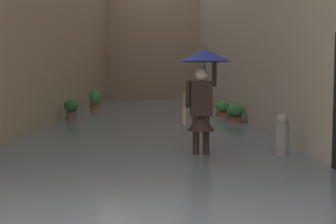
# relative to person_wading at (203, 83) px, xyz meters

# --- Properties ---
(ground_plane) EXTENTS (63.84, 63.84, 0.00)m
(ground_plane) POSITION_rel_person_wading_xyz_m (1.01, -8.11, -1.42)
(ground_plane) COLOR gray
(flood_water) EXTENTS (6.63, 31.54, 0.15)m
(flood_water) POSITION_rel_person_wading_xyz_m (1.01, -8.11, -1.35)
(flood_water) COLOR slate
(flood_water) RESTS_ON ground_plane
(building_facade_right) EXTENTS (2.04, 29.54, 8.26)m
(building_facade_right) POSITION_rel_person_wading_xyz_m (4.83, -8.10, 2.71)
(building_facade_right) COLOR tan
(building_facade_right) RESTS_ON ground_plane
(building_facade_far) EXTENTS (9.43, 1.80, 11.23)m
(building_facade_far) POSITION_rel_person_wading_xyz_m (1.01, -21.78, 4.19)
(building_facade_far) COLOR gray
(building_facade_far) RESTS_ON ground_plane
(person_wading) EXTENTS (0.93, 0.93, 2.09)m
(person_wading) POSITION_rel_person_wading_xyz_m (0.00, 0.00, 0.00)
(person_wading) COLOR #2D2319
(person_wading) RESTS_ON ground_plane
(potted_plant_mid_left) EXTENTS (0.48, 0.48, 0.70)m
(potted_plant_mid_left) POSITION_rel_person_wading_xyz_m (-1.46, -7.69, -1.05)
(potted_plant_mid_left) COLOR #9E563D
(potted_plant_mid_left) RESTS_ON ground_plane
(potted_plant_mid_right) EXTENTS (0.43, 0.43, 1.01)m
(potted_plant_mid_right) POSITION_rel_person_wading_xyz_m (3.38, -10.86, -0.89)
(potted_plant_mid_right) COLOR #9E563D
(potted_plant_mid_right) RESTS_ON ground_plane
(potted_plant_near_right) EXTENTS (0.44, 0.44, 0.82)m
(potted_plant_near_right) POSITION_rel_person_wading_xyz_m (3.54, -6.53, -0.96)
(potted_plant_near_right) COLOR brown
(potted_plant_near_right) RESTS_ON ground_plane
(potted_plant_near_left) EXTENTS (0.56, 0.56, 0.69)m
(potted_plant_near_left) POSITION_rel_person_wading_xyz_m (-1.58, -5.75, -1.04)
(potted_plant_near_left) COLOR brown
(potted_plant_near_left) RESTS_ON ground_plane
(mooring_bollard) EXTENTS (0.24, 0.24, 0.89)m
(mooring_bollard) POSITION_rel_person_wading_xyz_m (-1.38, 0.20, -0.98)
(mooring_bollard) COLOR gray
(mooring_bollard) RESTS_ON ground_plane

